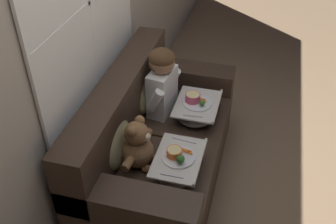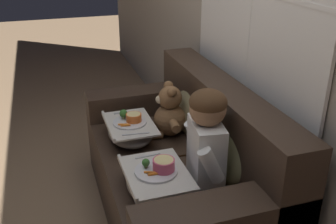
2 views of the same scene
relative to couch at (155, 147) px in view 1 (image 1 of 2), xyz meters
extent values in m
plane|color=#8E7051|center=(0.00, -0.06, -0.33)|extent=(14.00, 14.00, 0.00)
cube|color=#A89E8E|center=(0.00, 0.44, 0.97)|extent=(8.00, 0.05, 2.60)
cube|color=white|center=(0.00, 0.40, 1.09)|extent=(1.40, 0.02, 1.19)
cube|color=black|center=(0.00, 0.41, 1.09)|extent=(1.35, 0.01, 1.14)
cube|color=white|center=(0.00, 0.40, 1.09)|extent=(0.02, 0.02, 1.14)
cube|color=white|center=(0.00, 0.40, 1.09)|extent=(1.35, 0.02, 0.02)
cube|color=#38281E|center=(0.00, -0.06, -0.11)|extent=(1.66, 0.85, 0.45)
cube|color=#38281E|center=(0.00, 0.25, 0.34)|extent=(1.66, 0.22, 0.44)
cube|color=#38281E|center=(-0.72, -0.06, 0.21)|extent=(0.22, 0.85, 0.19)
cube|color=#38281E|center=(0.72, -0.06, 0.21)|extent=(0.22, 0.85, 0.19)
cube|color=black|center=(0.00, -0.08, 0.12)|extent=(0.01, 0.59, 0.01)
ellipsoid|color=#898456|center=(0.30, 0.17, 0.30)|extent=(0.40, 0.19, 0.41)
ellipsoid|color=tan|center=(-0.30, 0.17, 0.30)|extent=(0.41, 0.20, 0.42)
cube|color=white|center=(0.30, 0.02, 0.30)|extent=(0.29, 0.19, 0.37)
sphere|color=#936B4C|center=(0.30, 0.02, 0.56)|extent=(0.19, 0.19, 0.19)
ellipsoid|color=#4C331E|center=(0.30, 0.02, 0.60)|extent=(0.20, 0.20, 0.13)
cylinder|color=white|center=(0.15, 0.03, 0.33)|extent=(0.09, 0.15, 0.20)
cylinder|color=white|center=(0.46, -0.02, 0.33)|extent=(0.09, 0.15, 0.20)
sphere|color=brown|center=(-0.30, 0.02, 0.22)|extent=(0.22, 0.22, 0.22)
sphere|color=brown|center=(-0.30, 0.02, 0.38)|extent=(0.16, 0.16, 0.16)
sphere|color=brown|center=(-0.36, 0.03, 0.45)|extent=(0.07, 0.07, 0.07)
sphere|color=brown|center=(-0.25, 0.02, 0.45)|extent=(0.07, 0.07, 0.07)
sphere|color=beige|center=(-0.31, -0.05, 0.38)|extent=(0.06, 0.06, 0.06)
sphere|color=black|center=(-0.31, -0.06, 0.38)|extent=(0.02, 0.02, 0.02)
cylinder|color=brown|center=(-0.44, 0.04, 0.25)|extent=(0.12, 0.07, 0.06)
cylinder|color=brown|center=(-0.16, 0.01, 0.25)|extent=(0.12, 0.07, 0.06)
cylinder|color=brown|center=(-0.37, -0.08, 0.14)|extent=(0.07, 0.10, 0.06)
cylinder|color=brown|center=(-0.27, -0.09, 0.14)|extent=(0.07, 0.10, 0.06)
ellipsoid|color=slate|center=(0.30, -0.26, 0.17)|extent=(0.40, 0.31, 0.11)
cube|color=beige|center=(0.30, -0.26, 0.23)|extent=(0.42, 0.33, 0.01)
cube|color=beige|center=(0.30, -0.41, 0.25)|extent=(0.42, 0.02, 0.02)
cylinder|color=silver|center=(0.30, -0.26, 0.25)|extent=(0.22, 0.22, 0.01)
cylinder|color=#D64C70|center=(0.31, -0.22, 0.28)|extent=(0.12, 0.12, 0.06)
cylinder|color=#E5D189|center=(0.31, -0.22, 0.31)|extent=(0.10, 0.10, 0.01)
sphere|color=#38702D|center=(0.26, -0.30, 0.28)|extent=(0.04, 0.04, 0.04)
cylinder|color=#7A9E56|center=(0.26, -0.30, 0.26)|extent=(0.02, 0.02, 0.02)
cylinder|color=orange|center=(0.33, -0.29, 0.26)|extent=(0.04, 0.07, 0.01)
cylinder|color=orange|center=(0.35, -0.28, 0.26)|extent=(0.01, 0.07, 0.01)
cube|color=silver|center=(0.14, -0.26, 0.24)|extent=(0.03, 0.14, 0.01)
ellipsoid|color=slate|center=(-0.30, -0.26, 0.17)|extent=(0.41, 0.29, 0.11)
cube|color=beige|center=(-0.30, -0.26, 0.23)|extent=(0.43, 0.30, 0.01)
cube|color=beige|center=(-0.30, -0.40, 0.25)|extent=(0.43, 0.02, 0.02)
cylinder|color=silver|center=(-0.30, -0.26, 0.25)|extent=(0.22, 0.22, 0.01)
cylinder|color=orange|center=(-0.30, -0.23, 0.28)|extent=(0.10, 0.10, 0.05)
cylinder|color=#E5D189|center=(-0.30, -0.23, 0.30)|extent=(0.09, 0.09, 0.01)
sphere|color=#38702D|center=(-0.36, -0.28, 0.29)|extent=(0.05, 0.05, 0.05)
cylinder|color=#7A9E56|center=(-0.36, -0.28, 0.26)|extent=(0.02, 0.02, 0.02)
cylinder|color=orange|center=(-0.26, -0.31, 0.26)|extent=(0.03, 0.07, 0.01)
cylinder|color=orange|center=(-0.24, -0.30, 0.26)|extent=(0.02, 0.06, 0.01)
cube|color=silver|center=(-0.47, -0.26, 0.24)|extent=(0.01, 0.14, 0.01)
cube|color=silver|center=(-0.14, -0.26, 0.24)|extent=(0.03, 0.17, 0.01)
camera|label=1|loc=(-2.08, -0.66, 2.02)|focal=42.00mm
camera|label=2|loc=(1.97, -0.73, 1.37)|focal=42.00mm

